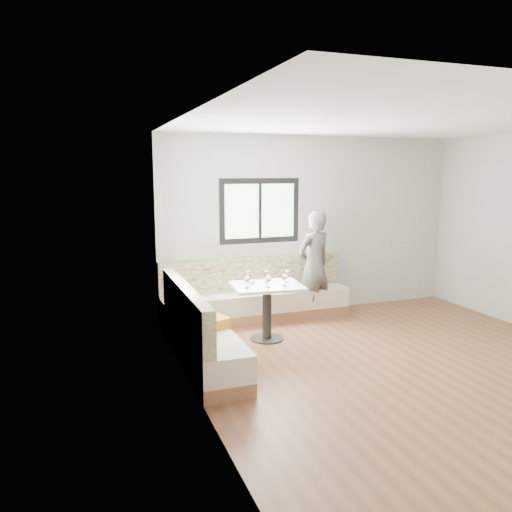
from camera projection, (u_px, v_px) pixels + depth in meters
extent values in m
cube|color=brown|center=(403.00, 363.00, 5.92)|extent=(5.00, 5.00, 0.01)
cube|color=white|center=(416.00, 120.00, 5.45)|extent=(5.00, 5.00, 0.01)
cube|color=#B7B7B2|center=(312.00, 225.00, 8.01)|extent=(5.00, 0.01, 2.80)
cube|color=#B7B7B2|center=(194.00, 260.00, 4.85)|extent=(0.01, 5.00, 2.80)
cube|color=black|center=(260.00, 211.00, 7.65)|extent=(1.30, 0.02, 1.00)
cube|color=black|center=(177.00, 225.00, 5.65)|extent=(0.02, 1.30, 1.00)
cube|color=brown|center=(257.00, 315.00, 7.62)|extent=(2.90, 0.55, 0.16)
cube|color=beige|center=(257.00, 301.00, 7.58)|extent=(2.90, 0.55, 0.29)
cube|color=#F1E6BB|center=(252.00, 273.00, 7.71)|extent=(2.90, 0.14, 0.50)
cube|color=brown|center=(204.00, 356.00, 5.93)|extent=(0.55, 2.25, 0.16)
cube|color=beige|center=(203.00, 338.00, 5.89)|extent=(0.55, 2.25, 0.29)
cube|color=#F1E6BB|center=(185.00, 307.00, 5.76)|extent=(0.14, 2.25, 0.50)
cube|color=#B48C2B|center=(207.00, 322.00, 5.82)|extent=(0.52, 0.52, 0.12)
cylinder|color=black|center=(267.00, 338.00, 6.77)|extent=(0.45, 0.45, 0.02)
cylinder|color=black|center=(267.00, 314.00, 6.71)|extent=(0.12, 0.12, 0.72)
cube|color=silver|center=(267.00, 286.00, 6.65)|extent=(0.99, 0.81, 0.04)
imported|color=#53504B|center=(314.00, 265.00, 7.68)|extent=(0.70, 0.57, 1.66)
cylinder|color=white|center=(252.00, 282.00, 6.71)|extent=(0.09, 0.09, 0.04)
sphere|color=black|center=(252.00, 281.00, 6.72)|extent=(0.02, 0.02, 0.02)
sphere|color=black|center=(251.00, 281.00, 6.71)|extent=(0.02, 0.02, 0.02)
sphere|color=black|center=(252.00, 282.00, 6.69)|extent=(0.02, 0.02, 0.02)
cylinder|color=white|center=(247.00, 288.00, 6.45)|extent=(0.06, 0.06, 0.01)
cylinder|color=white|center=(247.00, 285.00, 6.44)|extent=(0.01, 0.01, 0.08)
ellipsoid|color=white|center=(247.00, 278.00, 6.43)|extent=(0.08, 0.08, 0.09)
cylinder|color=#48040E|center=(247.00, 280.00, 6.43)|extent=(0.05, 0.05, 0.02)
cylinder|color=white|center=(268.00, 287.00, 6.47)|extent=(0.06, 0.06, 0.01)
cylinder|color=white|center=(268.00, 284.00, 6.47)|extent=(0.01, 0.01, 0.08)
ellipsoid|color=white|center=(268.00, 278.00, 6.45)|extent=(0.08, 0.08, 0.09)
cylinder|color=#48040E|center=(268.00, 280.00, 6.46)|extent=(0.05, 0.05, 0.02)
cylinder|color=white|center=(284.00, 286.00, 6.56)|extent=(0.06, 0.06, 0.01)
cylinder|color=white|center=(285.00, 283.00, 6.56)|extent=(0.01, 0.01, 0.08)
ellipsoid|color=white|center=(285.00, 277.00, 6.54)|extent=(0.08, 0.08, 0.09)
cylinder|color=#48040E|center=(285.00, 278.00, 6.55)|extent=(0.05, 0.05, 0.02)
cylinder|color=white|center=(266.00, 282.00, 6.79)|extent=(0.06, 0.06, 0.01)
cylinder|color=white|center=(267.00, 279.00, 6.78)|extent=(0.01, 0.01, 0.08)
ellipsoid|color=white|center=(267.00, 273.00, 6.76)|extent=(0.08, 0.08, 0.09)
cylinder|color=#48040E|center=(267.00, 275.00, 6.77)|extent=(0.05, 0.05, 0.02)
cylinder|color=white|center=(287.00, 282.00, 6.79)|extent=(0.06, 0.06, 0.01)
cylinder|color=white|center=(287.00, 279.00, 6.78)|extent=(0.01, 0.01, 0.08)
ellipsoid|color=white|center=(287.00, 273.00, 6.77)|extent=(0.08, 0.08, 0.09)
cylinder|color=#48040E|center=(287.00, 275.00, 6.77)|extent=(0.05, 0.05, 0.02)
cylinder|color=white|center=(248.00, 283.00, 6.76)|extent=(0.06, 0.06, 0.01)
cylinder|color=white|center=(248.00, 280.00, 6.75)|extent=(0.01, 0.01, 0.08)
ellipsoid|color=white|center=(248.00, 274.00, 6.74)|extent=(0.08, 0.08, 0.09)
cylinder|color=#48040E|center=(248.00, 275.00, 6.74)|extent=(0.05, 0.05, 0.02)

